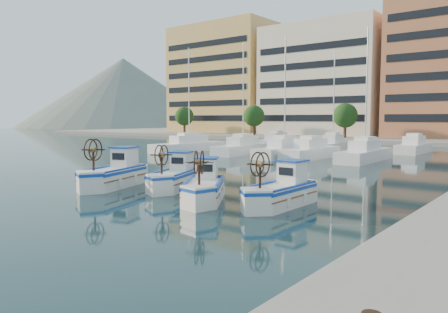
# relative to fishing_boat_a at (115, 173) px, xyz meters

# --- Properties ---
(ground) EXTENTS (300.00, 300.00, 0.00)m
(ground) POSITION_rel_fishing_boat_a_xyz_m (4.70, -0.05, -0.75)
(ground) COLOR #17353E
(ground) RESTS_ON ground
(hill_west) EXTENTS (180.00, 180.00, 60.00)m
(hill_west) POSITION_rel_fishing_boat_a_xyz_m (-135.30, 109.95, -0.75)
(hill_west) COLOR slate
(hill_west) RESTS_ON ground
(yacht_marina) EXTENTS (39.30, 23.06, 11.50)m
(yacht_marina) POSITION_rel_fishing_boat_a_xyz_m (0.78, 27.57, -0.22)
(yacht_marina) COLOR white
(yacht_marina) RESTS_ON ground
(fishing_boat_a) EXTENTS (3.01, 4.49, 2.71)m
(fishing_boat_a) POSITION_rel_fishing_boat_a_xyz_m (0.00, 0.00, 0.00)
(fishing_boat_a) COLOR white
(fishing_boat_a) RESTS_ON ground
(fishing_boat_b) EXTENTS (2.86, 4.05, 2.44)m
(fishing_boat_b) POSITION_rel_fishing_boat_a_xyz_m (3.09, 1.54, -0.07)
(fishing_boat_b) COLOR white
(fishing_boat_b) RESTS_ON ground
(fishing_boat_c) EXTENTS (3.34, 3.95, 2.42)m
(fishing_boat_c) POSITION_rel_fishing_boat_a_xyz_m (6.54, -0.07, -0.08)
(fishing_boat_c) COLOR white
(fishing_boat_c) RESTS_ON ground
(fishing_boat_d) EXTENTS (1.60, 3.89, 2.42)m
(fishing_boat_d) POSITION_rel_fishing_boat_a_xyz_m (9.90, 1.06, -0.08)
(fishing_boat_d) COLOR white
(fishing_boat_d) RESTS_ON ground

